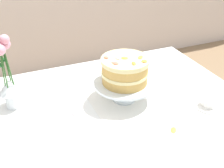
# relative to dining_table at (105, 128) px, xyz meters

# --- Properties ---
(dining_table) EXTENTS (1.40, 1.00, 0.74)m
(dining_table) POSITION_rel_dining_table_xyz_m (0.00, 0.00, 0.00)
(dining_table) COLOR white
(dining_table) RESTS_ON ground
(linen_napkin) EXTENTS (0.33, 0.33, 0.00)m
(linen_napkin) POSITION_rel_dining_table_xyz_m (0.12, 0.06, 0.09)
(linen_napkin) COLOR white
(linen_napkin) RESTS_ON dining_table
(cake_stand) EXTENTS (0.29, 0.29, 0.10)m
(cake_stand) POSITION_rel_dining_table_xyz_m (0.12, 0.06, 0.17)
(cake_stand) COLOR silver
(cake_stand) RESTS_ON linen_napkin
(layer_cake) EXTENTS (0.22, 0.22, 0.13)m
(layer_cake) POSITION_rel_dining_table_xyz_m (0.12, 0.06, 0.25)
(layer_cake) COLOR tan
(layer_cake) RESTS_ON cake_stand
(flower_vase) EXTENTS (0.12, 0.11, 0.36)m
(flower_vase) POSITION_rel_dining_table_xyz_m (-0.38, 0.20, 0.27)
(flower_vase) COLOR silver
(flower_vase) RESTS_ON dining_table
(teacup) EXTENTS (0.14, 0.14, 0.06)m
(teacup) POSITION_rel_dining_table_xyz_m (0.47, -0.14, 0.11)
(teacup) COLOR white
(teacup) RESTS_ON dining_table
(loose_petal_0) EXTENTS (0.04, 0.05, 0.00)m
(loose_petal_0) POSITION_rel_dining_table_xyz_m (0.22, -0.23, 0.09)
(loose_petal_0) COLOR yellow
(loose_petal_0) RESTS_ON dining_table
(loose_petal_1) EXTENTS (0.04, 0.05, 0.01)m
(loose_petal_1) POSITION_rel_dining_table_xyz_m (-0.13, 0.05, 0.09)
(loose_petal_1) COLOR pink
(loose_petal_1) RESTS_ON dining_table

